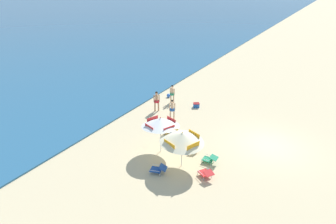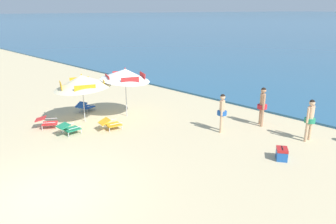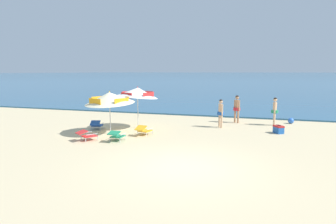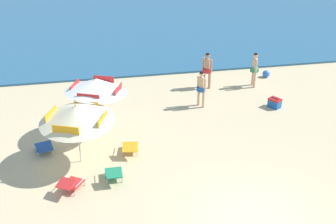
{
  "view_description": "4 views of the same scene",
  "coord_description": "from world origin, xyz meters",
  "px_view_note": "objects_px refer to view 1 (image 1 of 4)",
  "views": [
    {
      "loc": [
        -16.29,
        -1.69,
        9.11
      ],
      "look_at": [
        -0.62,
        7.08,
        1.02
      ],
      "focal_mm": 29.24,
      "sensor_mm": 36.0,
      "label": 1
    },
    {
      "loc": [
        7.83,
        -3.08,
        4.8
      ],
      "look_at": [
        -0.65,
        5.2,
        1.06
      ],
      "focal_mm": 34.86,
      "sensor_mm": 36.0,
      "label": 2
    },
    {
      "loc": [
        2.31,
        -8.91,
        3.12
      ],
      "look_at": [
        -2.64,
        7.04,
        0.78
      ],
      "focal_mm": 31.16,
      "sensor_mm": 36.0,
      "label": 3
    },
    {
      "loc": [
        -4.25,
        -9.38,
        8.53
      ],
      "look_at": [
        -1.43,
        5.26,
        0.9
      ],
      "focal_mm": 48.67,
      "sensor_mm": 36.0,
      "label": 4
    }
  ],
  "objects_px": {
    "lounge_chair_facing_sea": "(206,173)",
    "cooler_box": "(196,105)",
    "beach_umbrella_striped_second": "(161,122)",
    "lounge_chair_spare_folded": "(158,169)",
    "beach_umbrella_striped_main": "(182,137)",
    "person_standing_beside": "(157,100)",
    "person_wading_in": "(172,93)",
    "lounge_chair_under_umbrella": "(210,159)",
    "lounge_chair_beside_umbrella": "(191,146)",
    "beach_ball": "(169,96)",
    "person_standing_near_shore": "(172,108)"
  },
  "relations": [
    {
      "from": "beach_umbrella_striped_main",
      "to": "beach_ball",
      "type": "relative_size",
      "value": 9.2
    },
    {
      "from": "person_wading_in",
      "to": "cooler_box",
      "type": "distance_m",
      "value": 2.37
    },
    {
      "from": "lounge_chair_facing_sea",
      "to": "cooler_box",
      "type": "bearing_deg",
      "value": 26.92
    },
    {
      "from": "person_wading_in",
      "to": "cooler_box",
      "type": "xyz_separation_m",
      "value": [
        0.1,
        -2.25,
        -0.74
      ]
    },
    {
      "from": "lounge_chair_under_umbrella",
      "to": "lounge_chair_facing_sea",
      "type": "xyz_separation_m",
      "value": [
        -1.34,
        -0.3,
        -0.0
      ]
    },
    {
      "from": "person_standing_beside",
      "to": "cooler_box",
      "type": "relative_size",
      "value": 2.77
    },
    {
      "from": "lounge_chair_beside_umbrella",
      "to": "beach_umbrella_striped_second",
      "type": "bearing_deg",
      "value": 121.4
    },
    {
      "from": "person_wading_in",
      "to": "cooler_box",
      "type": "bearing_deg",
      "value": -87.34
    },
    {
      "from": "lounge_chair_spare_folded",
      "to": "person_standing_beside",
      "type": "xyz_separation_m",
      "value": [
        7.05,
        4.41,
        0.7
      ]
    },
    {
      "from": "person_standing_beside",
      "to": "beach_umbrella_striped_second",
      "type": "bearing_deg",
      "value": -146.26
    },
    {
      "from": "person_standing_beside",
      "to": "beach_umbrella_striped_main",
      "type": "bearing_deg",
      "value": -138.28
    },
    {
      "from": "lounge_chair_under_umbrella",
      "to": "lounge_chair_facing_sea",
      "type": "bearing_deg",
      "value": -167.29
    },
    {
      "from": "lounge_chair_facing_sea",
      "to": "beach_ball",
      "type": "xyz_separation_m",
      "value": [
        9.29,
        7.43,
        -0.11
      ]
    },
    {
      "from": "beach_umbrella_striped_second",
      "to": "person_wading_in",
      "type": "xyz_separation_m",
      "value": [
        7.23,
        3.12,
        -1.04
      ]
    },
    {
      "from": "lounge_chair_beside_umbrella",
      "to": "person_standing_near_shore",
      "type": "bearing_deg",
      "value": 43.28
    },
    {
      "from": "lounge_chair_spare_folded",
      "to": "person_standing_near_shore",
      "type": "height_order",
      "value": "person_standing_near_shore"
    },
    {
      "from": "beach_umbrella_striped_main",
      "to": "cooler_box",
      "type": "xyz_separation_m",
      "value": [
        8.07,
        2.66,
        -1.61
      ]
    },
    {
      "from": "lounge_chair_under_umbrella",
      "to": "person_standing_beside",
      "type": "distance_m",
      "value": 8.09
    },
    {
      "from": "lounge_chair_beside_umbrella",
      "to": "person_standing_beside",
      "type": "distance_m",
      "value": 6.48
    },
    {
      "from": "cooler_box",
      "to": "person_wading_in",
      "type": "bearing_deg",
      "value": 92.66
    },
    {
      "from": "beach_umbrella_striped_main",
      "to": "cooler_box",
      "type": "distance_m",
      "value": 8.64
    },
    {
      "from": "beach_umbrella_striped_main",
      "to": "person_wading_in",
      "type": "xyz_separation_m",
      "value": [
        7.96,
        4.91,
        -0.88
      ]
    },
    {
      "from": "lounge_chair_spare_folded",
      "to": "person_wading_in",
      "type": "distance_m",
      "value": 10.12
    },
    {
      "from": "beach_umbrella_striped_main",
      "to": "lounge_chair_under_umbrella",
      "type": "relative_size",
      "value": 3.73
    },
    {
      "from": "person_standing_beside",
      "to": "cooler_box",
      "type": "distance_m",
      "value": 3.47
    },
    {
      "from": "lounge_chair_under_umbrella",
      "to": "person_standing_near_shore",
      "type": "bearing_deg",
      "value": 48.93
    },
    {
      "from": "person_standing_near_shore",
      "to": "cooler_box",
      "type": "bearing_deg",
      "value": -12.78
    },
    {
      "from": "beach_umbrella_striped_main",
      "to": "lounge_chair_facing_sea",
      "type": "height_order",
      "value": "beach_umbrella_striped_main"
    },
    {
      "from": "beach_umbrella_striped_second",
      "to": "person_standing_near_shore",
      "type": "distance_m",
      "value": 4.71
    },
    {
      "from": "person_standing_near_shore",
      "to": "beach_umbrella_striped_main",
      "type": "bearing_deg",
      "value": -146.56
    },
    {
      "from": "lounge_chair_spare_folded",
      "to": "beach_umbrella_striped_second",
      "type": "bearing_deg",
      "value": 27.3
    },
    {
      "from": "person_standing_beside",
      "to": "beach_ball",
      "type": "distance_m",
      "value": 3.32
    },
    {
      "from": "lounge_chair_facing_sea",
      "to": "person_standing_near_shore",
      "type": "bearing_deg",
      "value": 42.55
    },
    {
      "from": "lounge_chair_under_umbrella",
      "to": "lounge_chair_spare_folded",
      "type": "distance_m",
      "value": 3.06
    },
    {
      "from": "lounge_chair_facing_sea",
      "to": "cooler_box",
      "type": "relative_size",
      "value": 1.65
    },
    {
      "from": "lounge_chair_beside_umbrella",
      "to": "beach_ball",
      "type": "height_order",
      "value": "lounge_chair_beside_umbrella"
    },
    {
      "from": "lounge_chair_under_umbrella",
      "to": "person_wading_in",
      "type": "bearing_deg",
      "value": 41.79
    },
    {
      "from": "lounge_chair_under_umbrella",
      "to": "person_wading_in",
      "type": "height_order",
      "value": "person_wading_in"
    },
    {
      "from": "lounge_chair_beside_umbrella",
      "to": "cooler_box",
      "type": "relative_size",
      "value": 1.6
    },
    {
      "from": "beach_umbrella_striped_main",
      "to": "person_wading_in",
      "type": "height_order",
      "value": "beach_umbrella_striped_main"
    },
    {
      "from": "beach_umbrella_striped_main",
      "to": "person_standing_beside",
      "type": "xyz_separation_m",
      "value": [
        5.8,
        5.17,
        -0.84
      ]
    },
    {
      "from": "beach_umbrella_striped_second",
      "to": "lounge_chair_spare_folded",
      "type": "relative_size",
      "value": 3.17
    },
    {
      "from": "lounge_chair_under_umbrella",
      "to": "lounge_chair_spare_folded",
      "type": "xyz_separation_m",
      "value": [
        -2.25,
        2.07,
        -0.01
      ]
    },
    {
      "from": "beach_umbrella_striped_main",
      "to": "person_wading_in",
      "type": "distance_m",
      "value": 9.39
    },
    {
      "from": "person_standing_near_shore",
      "to": "person_standing_beside",
      "type": "height_order",
      "value": "person_standing_beside"
    },
    {
      "from": "person_wading_in",
      "to": "lounge_chair_beside_umbrella",
      "type": "bearing_deg",
      "value": -142.95
    },
    {
      "from": "lounge_chair_under_umbrella",
      "to": "lounge_chair_spare_folded",
      "type": "relative_size",
      "value": 0.86
    },
    {
      "from": "beach_umbrella_striped_second",
      "to": "lounge_chair_beside_umbrella",
      "type": "distance_m",
      "value": 2.54
    },
    {
      "from": "person_standing_beside",
      "to": "beach_ball",
      "type": "xyz_separation_m",
      "value": [
        3.15,
        0.65,
        -0.8
      ]
    },
    {
      "from": "lounge_chair_spare_folded",
      "to": "person_wading_in",
      "type": "bearing_deg",
      "value": 24.21
    }
  ]
}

